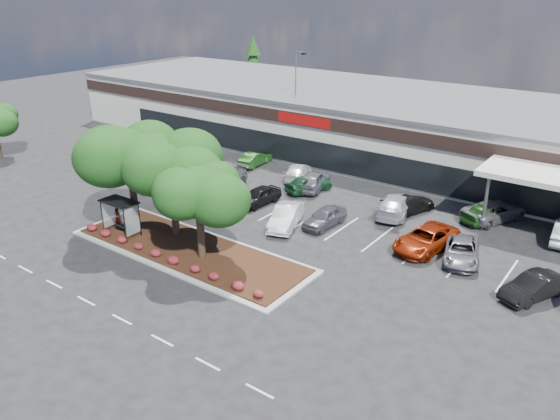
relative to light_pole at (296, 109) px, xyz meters
The scene contains 29 objects.
ground 30.01m from the light_pole, 70.80° to the right, with size 160.00×160.00×0.00m, color black.
retail_store 11.57m from the light_pole, 31.12° to the left, with size 80.40×25.20×6.25m.
landscape_island 25.62m from the light_pole, 72.10° to the right, with size 18.00×6.00×0.26m.
lane_markings 20.57m from the light_pole, 61.32° to the right, with size 33.12×20.06×0.01m.
shrub_row 27.54m from the light_pole, 73.46° to the right, with size 17.00×0.80×0.50m, color maroon, non-canonical shape.
bus_shelter 25.25m from the light_pole, 84.87° to the right, with size 2.75×1.55×2.59m.
island_tree_west 23.56m from the light_pole, 85.74° to the right, with size 7.20×7.20×7.89m, color #0E370D, non-canonical shape.
island_tree_mid 23.40m from the light_pole, 77.03° to the right, with size 6.60×6.60×7.32m, color #0E370D, non-canonical shape.
island_tree_east 26.01m from the light_pole, 69.15° to the right, with size 5.80×5.80×6.50m, color #0E370D, non-canonical shape.
conifer_north_west 27.11m from the light_pole, 138.35° to the left, with size 4.40×4.40×10.00m, color #0E370D.
person_waiting 24.88m from the light_pole, 87.56° to the right, with size 0.57×0.37×1.56m, color #594C47.
light_pole is the anchor object (origin of this frame).
car_0 15.62m from the light_pole, 118.75° to the right, with size 2.30×5.65×1.64m, color #4C4C53.
car_1 13.56m from the light_pole, 86.47° to the right, with size 2.16×5.32×1.54m, color slate.
car_2 13.28m from the light_pole, 88.00° to the right, with size 1.40×4.02×1.32m, color #1D4917.
car_3 16.11m from the light_pole, 66.59° to the right, with size 1.73×4.29×1.46m, color black.
car_4 20.11m from the light_pole, 57.51° to the right, with size 1.69×4.84×1.59m, color white.
car_5 20.05m from the light_pole, 48.95° to the right, with size 1.68×4.19×1.43m, color #4D4D54.
car_6 25.25m from the light_pole, 34.26° to the right, with size 2.57×5.57×1.55m, color maroon.
car_7 27.45m from the light_pole, 31.54° to the right, with size 2.24×4.85×1.35m, color slate.
car_8 32.78m from the light_pole, 30.13° to the right, with size 1.54×4.42×1.46m, color black.
car_9 7.53m from the light_pole, 95.33° to the right, with size 1.47×4.20×1.39m, color #1C4B18.
car_10 9.78m from the light_pole, 54.01° to the right, with size 1.99×4.90×1.42m, color silver.
car_11 12.29m from the light_pole, 47.38° to the right, with size 1.94×4.81×1.64m, color slate.
car_12 12.88m from the light_pole, 49.88° to the right, with size 1.77×4.40×1.50m, color #174525.
car_13 19.41m from the light_pole, 26.97° to the right, with size 2.00×4.91×1.42m, color black.
car_14 19.30m from the light_pole, 30.55° to the right, with size 2.27×5.59×1.62m, color #A5A9B0.
car_15 24.01m from the light_pole, 14.91° to the right, with size 2.52×5.47×1.52m, color slate.
car_16 23.94m from the light_pole, 16.67° to the right, with size 1.84×4.57×1.56m, color #21561C.
Camera 1 is at (22.70, -19.25, 17.07)m, focal length 35.00 mm.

